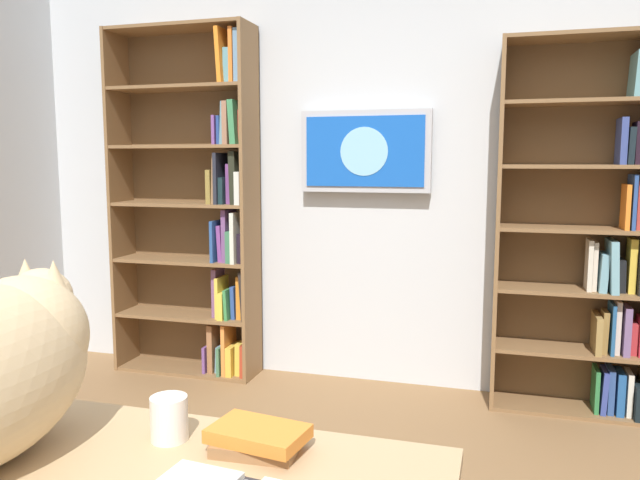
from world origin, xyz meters
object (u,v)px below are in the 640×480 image
at_px(wall_mounted_tv, 365,152).
at_px(coffee_mug, 169,418).
at_px(bookshelf_left, 591,238).
at_px(desk_book_stack, 258,439).
at_px(bookshelf_right, 203,209).

relative_size(wall_mounted_tv, coffee_mug, 8.04).
bearing_deg(coffee_mug, bookshelf_left, -115.30).
bearing_deg(wall_mounted_tv, desk_book_stack, 97.23).
distance_m(bookshelf_left, desk_book_stack, 2.56).
xyz_separation_m(bookshelf_left, desk_book_stack, (0.92, 2.38, -0.16)).
relative_size(bookshelf_right, desk_book_stack, 10.31).
bearing_deg(desk_book_stack, wall_mounted_tv, -82.77).
bearing_deg(wall_mounted_tv, bookshelf_right, 4.59).
xyz_separation_m(bookshelf_left, bookshelf_right, (2.26, -0.00, 0.11)).
xyz_separation_m(bookshelf_left, coffee_mug, (1.13, 2.39, -0.14)).
distance_m(bookshelf_left, bookshelf_right, 2.26).
bearing_deg(bookshelf_right, desk_book_stack, 119.23).
relative_size(coffee_mug, desk_book_stack, 0.46).
xyz_separation_m(bookshelf_right, coffee_mug, (-1.13, 2.39, -0.25)).
height_order(bookshelf_left, bookshelf_right, bookshelf_right).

